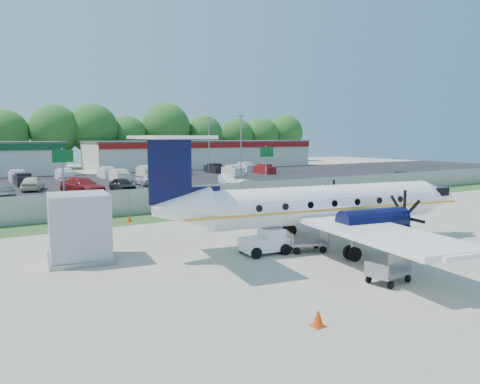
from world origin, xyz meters
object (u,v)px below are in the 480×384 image
aircraft (320,204)px  baggage_cart_near (307,242)px  pushback_tug (265,242)px  baggage_cart_far (389,272)px  service_container (79,230)px

aircraft → baggage_cart_near: size_ratio=8.53×
pushback_tug → baggage_cart_near: bearing=-20.2°
baggage_cart_near → baggage_cart_far: (-0.61, -5.94, -0.04)m
pushback_tug → baggage_cart_near: (2.11, -0.78, -0.12)m
service_container → baggage_cart_far: bearing=-46.0°
aircraft → service_container: aircraft is taller
aircraft → service_container: size_ratio=5.95×
service_container → baggage_cart_near: bearing=-22.5°
aircraft → baggage_cart_far: 6.99m
pushback_tug → baggage_cart_far: size_ratio=1.23×
pushback_tug → service_container: 9.26m
pushback_tug → baggage_cart_far: bearing=-77.4°
pushback_tug → service_container: (-8.48, 3.61, 0.92)m
aircraft → baggage_cart_near: aircraft is taller
pushback_tug → baggage_cart_far: pushback_tug is taller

